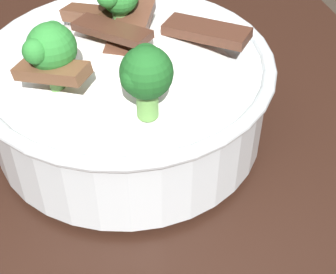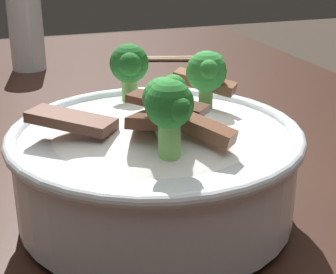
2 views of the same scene
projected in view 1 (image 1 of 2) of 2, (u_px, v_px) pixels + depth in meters
The scene contains 1 object.
rice_bowl at pixel (127, 86), 0.45m from camera, with size 0.26×0.26×0.15m.
Camera 1 is at (-0.20, -0.02, 1.14)m, focal length 54.98 mm.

